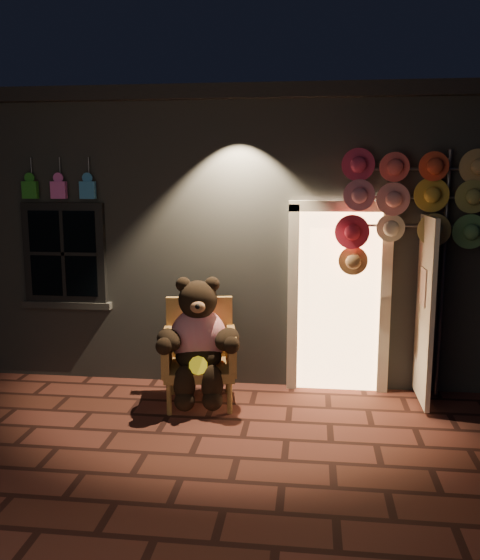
# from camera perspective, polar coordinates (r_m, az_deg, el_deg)

# --- Properties ---
(ground) EXTENTS (60.00, 60.00, 0.00)m
(ground) POSITION_cam_1_polar(r_m,az_deg,el_deg) (5.90, -3.89, -14.68)
(ground) COLOR #5A2A22
(ground) RESTS_ON ground
(shop_building) EXTENTS (7.30, 5.95, 3.51)m
(shop_building) POSITION_cam_1_polar(r_m,az_deg,el_deg) (9.34, 0.59, 5.52)
(shop_building) COLOR slate
(shop_building) RESTS_ON ground
(wicker_armchair) EXTENTS (0.88, 0.82, 1.13)m
(wicker_armchair) POSITION_cam_1_polar(r_m,az_deg,el_deg) (6.55, -3.92, -6.88)
(wicker_armchair) COLOR #AE8943
(wicker_armchair) RESTS_ON ground
(teddy_bear) EXTENTS (0.96, 0.82, 1.34)m
(teddy_bear) POSITION_cam_1_polar(r_m,az_deg,el_deg) (6.37, -4.04, -5.82)
(teddy_bear) COLOR red
(teddy_bear) RESTS_ON ground
(hat_rack) EXTENTS (1.56, 0.22, 2.76)m
(hat_rack) POSITION_cam_1_polar(r_m,az_deg,el_deg) (6.63, 16.10, 6.95)
(hat_rack) COLOR #59595E
(hat_rack) RESTS_ON ground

